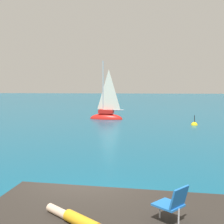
% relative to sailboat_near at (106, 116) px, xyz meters
% --- Properties ---
extents(ground_plane, '(160.00, 160.00, 0.00)m').
position_rel_sailboat_near_xyz_m(ground_plane, '(1.31, -21.43, -0.34)').
color(ground_plane, '#0F5675').
extents(boulder_seaward, '(1.26, 1.33, 0.70)m').
position_rel_sailboat_near_xyz_m(boulder_seaward, '(2.09, -22.33, -0.34)').
color(boulder_seaward, '#2A2323').
rests_on(boulder_seaward, ground).
extents(boulder_inland, '(0.95, 1.11, 0.62)m').
position_rel_sailboat_near_xyz_m(boulder_inland, '(0.38, -22.05, -0.34)').
color(boulder_inland, '#272B21').
rests_on(boulder_inland, ground).
extents(sailboat_near, '(3.47, 1.64, 6.32)m').
position_rel_sailboat_near_xyz_m(sailboat_near, '(0.00, 0.00, 0.00)').
color(sailboat_near, red).
rests_on(sailboat_near, ground).
extents(person_sunbather, '(1.43, 1.24, 0.25)m').
position_rel_sailboat_near_xyz_m(person_sunbather, '(1.59, -24.44, 0.76)').
color(person_sunbather, gold).
rests_on(person_sunbather, shore_ledge).
extents(beach_chair, '(0.76, 0.76, 0.80)m').
position_rel_sailboat_near_xyz_m(beach_chair, '(3.48, -24.21, 1.09)').
color(beach_chair, blue).
rests_on(beach_chair, shore_ledge).
extents(marker_buoy, '(0.56, 0.56, 1.13)m').
position_rel_sailboat_near_xyz_m(marker_buoy, '(7.93, -3.65, -0.34)').
color(marker_buoy, yellow).
rests_on(marker_buoy, ground).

